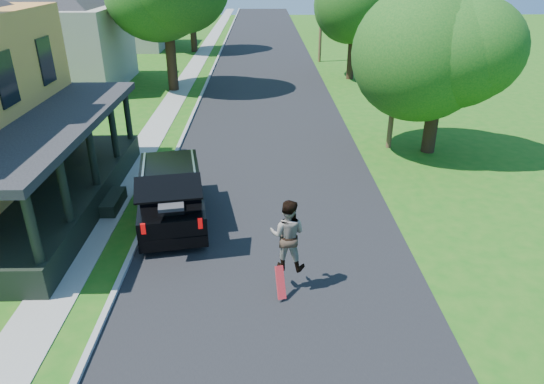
{
  "coord_description": "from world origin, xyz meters",
  "views": [
    {
      "loc": [
        -0.27,
        -8.76,
        7.65
      ],
      "look_at": [
        -0.03,
        3.0,
        1.99
      ],
      "focal_mm": 32.0,
      "sensor_mm": 36.0,
      "label": 1
    }
  ],
  "objects_px": {
    "black_suv": "(171,194)",
    "skateboarder": "(288,235)",
    "tree_right_near": "(443,34)",
    "utility_pole_near": "(400,43)"
  },
  "relations": [
    {
      "from": "black_suv",
      "to": "tree_right_near",
      "type": "height_order",
      "value": "tree_right_near"
    },
    {
      "from": "utility_pole_near",
      "to": "black_suv",
      "type": "bearing_deg",
      "value": -147.07
    },
    {
      "from": "black_suv",
      "to": "skateboarder",
      "type": "distance_m",
      "value": 5.14
    },
    {
      "from": "black_suv",
      "to": "utility_pole_near",
      "type": "height_order",
      "value": "utility_pole_near"
    },
    {
      "from": "black_suv",
      "to": "utility_pole_near",
      "type": "xyz_separation_m",
      "value": [
        8.6,
        6.51,
        3.65
      ]
    },
    {
      "from": "skateboarder",
      "to": "utility_pole_near",
      "type": "bearing_deg",
      "value": -103.34
    },
    {
      "from": "skateboarder",
      "to": "utility_pole_near",
      "type": "relative_size",
      "value": 0.21
    },
    {
      "from": "utility_pole_near",
      "to": "tree_right_near",
      "type": "bearing_deg",
      "value": -21.32
    },
    {
      "from": "skateboarder",
      "to": "tree_right_near",
      "type": "xyz_separation_m",
      "value": [
        6.66,
        9.71,
        3.44
      ]
    },
    {
      "from": "black_suv",
      "to": "tree_right_near",
      "type": "xyz_separation_m",
      "value": [
        10.18,
        6.02,
        4.08
      ]
    }
  ]
}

